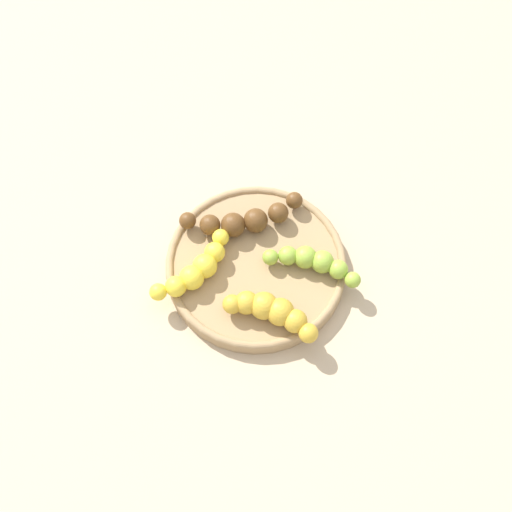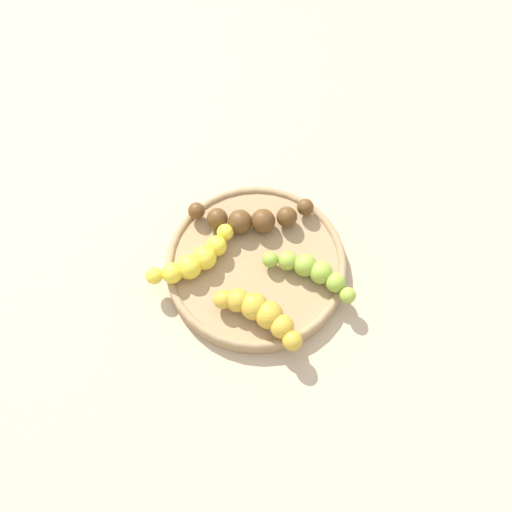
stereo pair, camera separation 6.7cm
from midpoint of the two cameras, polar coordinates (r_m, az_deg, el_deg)
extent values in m
plane|color=tan|center=(0.85, 2.24, -1.34)|extent=(2.40, 2.40, 0.00)
cylinder|color=#A08259|center=(0.85, 2.26, -1.08)|extent=(0.23, 0.23, 0.02)
torus|color=#A08259|center=(0.84, 2.28, -0.81)|extent=(0.23, 0.23, 0.01)
sphere|color=#593819|center=(0.86, -2.85, 3.68)|extent=(0.02, 0.02, 0.02)
sphere|color=#593819|center=(0.85, -1.06, 3.04)|extent=(0.03, 0.03, 0.03)
sphere|color=#593819|center=(0.85, 0.89, 2.74)|extent=(0.03, 0.03, 0.03)
sphere|color=#593819|center=(0.85, 2.85, 2.80)|extent=(0.03, 0.03, 0.03)
sphere|color=#593819|center=(0.85, 4.74, 3.23)|extent=(0.03, 0.03, 0.03)
sphere|color=#593819|center=(0.86, 6.42, 3.98)|extent=(0.02, 0.02, 0.02)
sphere|color=yellow|center=(0.82, -6.35, -1.86)|extent=(0.02, 0.02, 0.02)
sphere|color=yellow|center=(0.82, -4.82, -1.65)|extent=(0.03, 0.03, 0.03)
sphere|color=yellow|center=(0.82, -3.38, -1.13)|extent=(0.03, 0.03, 0.03)
sphere|color=yellow|center=(0.82, -2.11, -0.34)|extent=(0.03, 0.03, 0.03)
sphere|color=yellow|center=(0.83, -1.08, 0.68)|extent=(0.03, 0.03, 0.03)
sphere|color=yellow|center=(0.84, -0.35, 1.84)|extent=(0.02, 0.02, 0.02)
sphere|color=gold|center=(0.78, 5.57, -7.37)|extent=(0.02, 0.02, 0.02)
sphere|color=gold|center=(0.79, 4.66, -6.20)|extent=(0.03, 0.03, 0.03)
sphere|color=gold|center=(0.79, 3.53, -5.22)|extent=(0.03, 0.03, 0.03)
sphere|color=gold|center=(0.79, 2.24, -4.48)|extent=(0.03, 0.03, 0.03)
sphere|color=gold|center=(0.80, 0.83, -3.98)|extent=(0.03, 0.03, 0.03)
sphere|color=gold|center=(0.80, -0.66, -3.75)|extent=(0.02, 0.02, 0.02)
sphere|color=#8CAD38|center=(0.81, 10.13, -3.50)|extent=(0.02, 0.02, 0.02)
sphere|color=#8CAD38|center=(0.82, 9.09, -2.44)|extent=(0.02, 0.02, 0.02)
sphere|color=#8CAD38|center=(0.82, 7.86, -1.58)|extent=(0.03, 0.03, 0.03)
sphere|color=#8CAD38|center=(0.82, 6.49, -0.96)|extent=(0.03, 0.03, 0.03)
sphere|color=#8CAD38|center=(0.82, 5.03, -0.59)|extent=(0.02, 0.02, 0.02)
sphere|color=#8CAD38|center=(0.82, 3.53, -0.48)|extent=(0.02, 0.02, 0.02)
camera|label=1|loc=(0.03, -87.66, 4.56)|focal=47.17mm
camera|label=2|loc=(0.03, 92.34, -4.56)|focal=47.17mm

